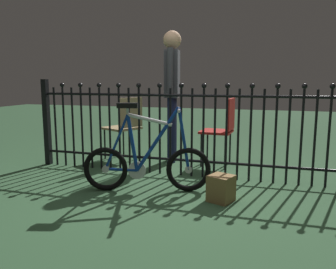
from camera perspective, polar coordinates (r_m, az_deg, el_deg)
name	(u,v)px	position (r m, az deg, el deg)	size (l,w,h in m)	color
ground_plane	(177,192)	(3.43, 1.56, -9.70)	(20.00, 20.00, 0.00)	#315635
iron_fence	(186,128)	(3.90, 3.03, 1.16)	(3.96, 0.07, 1.12)	black
bicycle	(147,163)	(3.41, -3.61, -4.72)	(1.25, 0.48, 0.89)	black
chair_tan	(125,123)	(4.74, -7.17, 1.95)	(0.57, 0.57, 0.87)	black
chair_red	(223,126)	(4.42, 9.17, 1.46)	(0.42, 0.41, 0.88)	black
person_visitor	(172,84)	(4.58, 0.70, 8.48)	(0.24, 0.47, 1.75)	#191E3F
display_crate	(221,188)	(3.20, 8.89, -8.92)	(0.20, 0.20, 0.24)	olive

